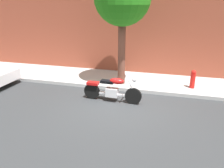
% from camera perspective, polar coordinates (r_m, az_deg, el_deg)
% --- Properties ---
extents(ground_plane, '(60.00, 60.00, 0.00)m').
position_cam_1_polar(ground_plane, '(8.10, 1.47, -5.19)').
color(ground_plane, '#303335').
extents(sidewalk, '(25.24, 2.45, 0.14)m').
position_cam_1_polar(sidewalk, '(10.37, 4.85, 0.85)').
color(sidewalk, '#ADADAD').
rests_on(sidewalk, ground).
extents(motorcycle, '(2.20, 0.70, 1.10)m').
position_cam_1_polar(motorcycle, '(8.19, -0.01, -1.44)').
color(motorcycle, black).
rests_on(motorcycle, ground).
extents(fire_hydrant, '(0.20, 0.20, 0.91)m').
position_cam_1_polar(fire_hydrant, '(9.73, 19.85, 0.82)').
color(fire_hydrant, red).
rests_on(fire_hydrant, ground).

